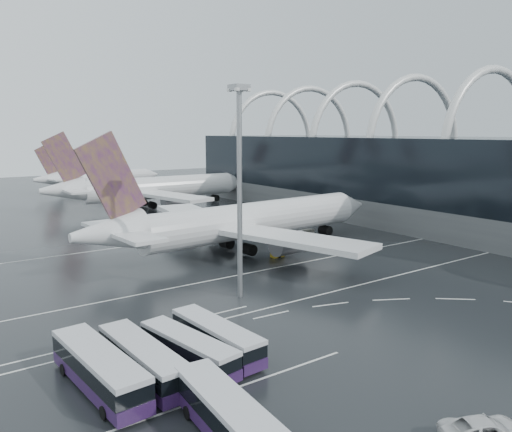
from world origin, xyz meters
TOP-DOWN VIEW (x-y plane):
  - ground at (0.00, 0.00)m, footprint 420.00×420.00m
  - terminal at (61.56, 19.84)m, footprint 42.00×160.00m
  - lane_marking_near at (0.00, -2.00)m, footprint 120.00×0.25m
  - lane_marking_mid at (0.00, 12.00)m, footprint 120.00×0.25m
  - lane_marking_far at (0.00, 40.00)m, footprint 120.00×0.25m
  - bus_bay_line_south at (-24.00, -16.00)m, footprint 28.00×0.25m
  - bus_bay_line_north at (-24.00, 0.00)m, footprint 28.00×0.25m
  - airliner_main at (5.43, 24.04)m, footprint 63.55×55.61m
  - airliner_gate_b at (13.43, 82.83)m, footprint 61.48×55.55m
  - airliner_gate_c at (14.58, 132.63)m, footprint 48.60×44.30m
  - bus_row_near_a at (-31.39, -9.64)m, footprint 4.20×14.09m
  - bus_row_near_b at (-27.62, -9.86)m, footprint 3.58×13.06m
  - bus_row_near_c at (-23.26, -10.06)m, footprint 4.59×12.25m
  - bus_row_near_d at (-19.73, -9.22)m, footprint 3.65×12.48m
  - bus_row_far_b at (-26.25, -22.06)m, footprint 3.89×13.29m
  - van_curve_a at (-11.69, -32.35)m, footprint 6.95×5.42m
  - floodlight_mast at (-8.52, 3.63)m, footprint 2.08×2.08m
  - gse_cart_belly_b at (23.93, 27.55)m, footprint 2.52×1.49m
  - gse_cart_belly_c at (8.21, 17.36)m, footprint 2.17×1.28m
  - gse_cart_belly_e at (17.93, 36.61)m, footprint 2.10×1.24m

SIDE VIEW (x-z plane):
  - ground at x=0.00m, z-range 0.00..0.00m
  - lane_marking_near at x=0.00m, z-range 0.00..0.01m
  - lane_marking_mid at x=0.00m, z-range 0.00..0.01m
  - lane_marking_far at x=0.00m, z-range 0.00..0.01m
  - bus_bay_line_south at x=-24.00m, z-range 0.00..0.01m
  - bus_bay_line_north at x=-24.00m, z-range 0.00..0.01m
  - gse_cart_belly_e at x=17.93m, z-range 0.00..1.15m
  - gse_cart_belly_c at x=8.21m, z-range 0.00..1.18m
  - gse_cart_belly_b at x=23.93m, z-range 0.00..1.37m
  - van_curve_a at x=-11.69m, z-range 0.00..1.75m
  - bus_row_near_c at x=-23.26m, z-range 0.15..3.09m
  - bus_row_near_d at x=-19.73m, z-range 0.15..3.18m
  - bus_row_near_b at x=-27.62m, z-range 0.16..3.34m
  - bus_row_far_b at x=-26.25m, z-range 0.16..3.39m
  - bus_row_near_a at x=-31.39m, z-range 0.17..3.59m
  - airliner_gate_c at x=14.58m, z-range -4.33..13.00m
  - airliner_gate_b at x=13.43m, z-range -5.35..16.08m
  - airliner_main at x=5.43m, z-range -5.37..16.15m
  - terminal at x=61.56m, z-range -6.58..28.32m
  - floodlight_mast at x=-8.52m, z-range 3.50..30.62m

